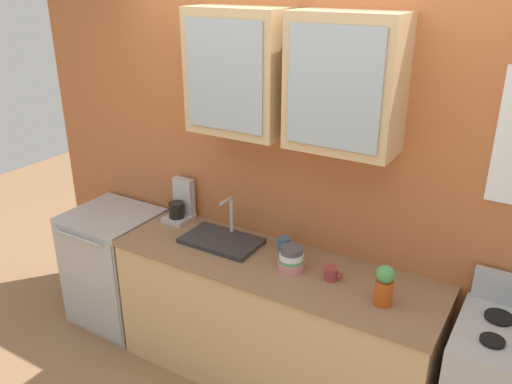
{
  "coord_description": "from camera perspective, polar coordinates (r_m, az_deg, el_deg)",
  "views": [
    {
      "loc": [
        1.34,
        -2.42,
        2.51
      ],
      "look_at": [
        -0.12,
        0.0,
        1.33
      ],
      "focal_mm": 36.86,
      "sensor_mm": 36.0,
      "label": 1
    }
  ],
  "objects": [
    {
      "name": "cup_near_bowls",
      "position": [
        3.31,
        3.11,
        -5.72
      ],
      "size": [
        0.11,
        0.08,
        0.1
      ],
      "color": "#38608C",
      "rests_on": "counter"
    },
    {
      "name": "ground_plane",
      "position": [
        3.74,
        1.65,
        -19.49
      ],
      "size": [
        10.0,
        10.0,
        0.0
      ],
      "primitive_type": "plane",
      "color": "#936B47"
    },
    {
      "name": "sink_faucet",
      "position": [
        3.43,
        -3.74,
        -5.17
      ],
      "size": [
        0.5,
        0.31,
        0.28
      ],
      "color": "#2D2D30",
      "rests_on": "counter"
    },
    {
      "name": "cup_near_sink",
      "position": [
        3.06,
        8.18,
        -8.75
      ],
      "size": [
        0.11,
        0.08,
        0.08
      ],
      "color": "#993838",
      "rests_on": "counter"
    },
    {
      "name": "counter",
      "position": [
        3.45,
        1.74,
        -14.03
      ],
      "size": [
        2.06,
        0.62,
        0.89
      ],
      "color": "tan",
      "rests_on": "ground_plane"
    },
    {
      "name": "back_wall_unit",
      "position": [
        3.24,
        4.82,
        3.15
      ],
      "size": [
        4.22,
        0.41,
        2.59
      ],
      "color": "#B76638",
      "rests_on": "ground_plane"
    },
    {
      "name": "bowl_stack",
      "position": [
        3.12,
        3.86,
        -7.28
      ],
      "size": [
        0.16,
        0.16,
        0.14
      ],
      "color": "#D87F84",
      "rests_on": "counter"
    },
    {
      "name": "coffee_maker",
      "position": [
        3.75,
        -8.16,
        -1.35
      ],
      "size": [
        0.17,
        0.2,
        0.29
      ],
      "color": "#B7B7BC",
      "rests_on": "counter"
    },
    {
      "name": "vase",
      "position": [
        2.86,
        13.75,
        -9.77
      ],
      "size": [
        0.1,
        0.1,
        0.23
      ],
      "color": "#BF4C19",
      "rests_on": "counter"
    },
    {
      "name": "dishwasher",
      "position": [
        4.17,
        -14.95,
        -7.82
      ],
      "size": [
        0.61,
        0.61,
        0.89
      ],
      "color": "#ADAFB5",
      "rests_on": "ground_plane"
    }
  ]
}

